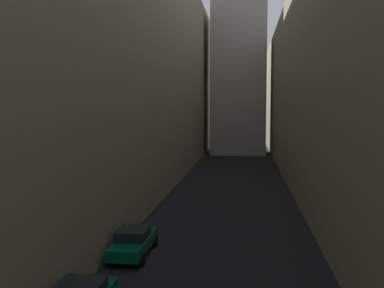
{
  "coord_description": "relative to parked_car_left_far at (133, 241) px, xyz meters",
  "views": [
    {
      "loc": [
        1.43,
        4.22,
        7.68
      ],
      "look_at": [
        0.0,
        15.9,
        6.73
      ],
      "focal_mm": 41.91,
      "sensor_mm": 36.0,
      "label": 1
    }
  ],
  "objects": [
    {
      "name": "building_block_left",
      "position": [
        -7.32,
        23.42,
        11.2
      ],
      "size": [
        12.44,
        108.0,
        23.85
      ],
      "primitive_type": "cube",
      "color": "gray",
      "rests_on": "ground"
    },
    {
      "name": "parked_car_left_far",
      "position": [
        0.0,
        0.0,
        0.0
      ],
      "size": [
        1.89,
        4.57,
        1.42
      ],
      "rotation": [
        0.0,
        0.0,
        1.57
      ],
      "color": "#05472D",
      "rests_on": "ground"
    },
    {
      "name": "ground_plane",
      "position": [
        4.4,
        21.42,
        -0.73
      ],
      "size": [
        264.0,
        264.0,
        0.0
      ],
      "primitive_type": "plane",
      "color": "black"
    },
    {
      "name": "building_block_right",
      "position": [
        15.75,
        23.42,
        8.93
      ],
      "size": [
        11.69,
        108.0,
        19.31
      ],
      "primitive_type": "cube",
      "color": "gray",
      "rests_on": "ground"
    }
  ]
}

